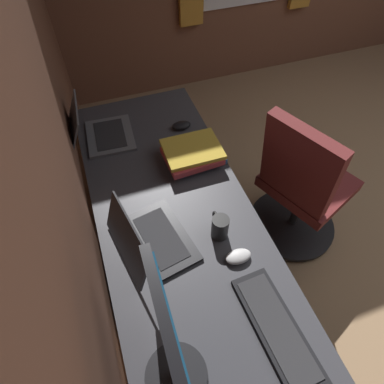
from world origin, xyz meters
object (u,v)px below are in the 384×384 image
at_px(mouse_main, 181,125).
at_px(book_stack_near, 193,155).
at_px(office_chair, 300,190).
at_px(drawer_pedestal, 185,291).
at_px(mouse_spare, 238,257).
at_px(laptop_left, 148,239).
at_px(keyboard_main, 277,328).
at_px(monitor_primary, 174,359).
at_px(laptop_leftmost, 96,131).
at_px(coffee_mug, 220,227).

relative_size(mouse_main, book_stack_near, 0.35).
xyz_separation_m(mouse_main, office_chair, (-0.43, -0.56, -0.29)).
distance_m(drawer_pedestal, mouse_main, 0.86).
bearing_deg(drawer_pedestal, mouse_main, -17.55).
xyz_separation_m(mouse_spare, office_chair, (0.39, -0.60, -0.29)).
distance_m(drawer_pedestal, book_stack_near, 0.67).
xyz_separation_m(laptop_left, keyboard_main, (-0.47, -0.33, -0.04)).
height_order(monitor_primary, book_stack_near, monitor_primary).
bearing_deg(book_stack_near, keyboard_main, -179.99).
relative_size(laptop_leftmost, coffee_mug, 3.13).
xyz_separation_m(laptop_leftmost, coffee_mug, (-0.75, -0.38, 0.00)).
bearing_deg(mouse_main, book_stack_near, 175.12).
relative_size(monitor_primary, book_stack_near, 1.78).
bearing_deg(mouse_main, drawer_pedestal, 162.45).
height_order(laptop_left, keyboard_main, laptop_left).
xyz_separation_m(drawer_pedestal, keyboard_main, (-0.38, -0.21, 0.39)).
height_order(mouse_main, office_chair, office_chair).
xyz_separation_m(keyboard_main, office_chair, (0.68, -0.58, -0.28)).
xyz_separation_m(laptop_left, office_chair, (0.21, -0.91, -0.32)).
distance_m(book_stack_near, coffee_mug, 0.43).
bearing_deg(laptop_left, monitor_primary, 175.67).
relative_size(laptop_left, keyboard_main, 0.89).
height_order(laptop_left, book_stack_near, laptop_left).
distance_m(mouse_spare, book_stack_near, 0.56).
distance_m(laptop_leftmost, keyboard_main, 1.24).
distance_m(monitor_primary, laptop_leftmost, 1.20).
bearing_deg(laptop_leftmost, laptop_left, -172.62).
relative_size(drawer_pedestal, monitor_primary, 1.33).
xyz_separation_m(monitor_primary, laptop_left, (0.49, -0.04, -0.18)).
relative_size(laptop_left, book_stack_near, 1.29).
height_order(keyboard_main, book_stack_near, book_stack_near).
bearing_deg(book_stack_near, mouse_spare, 178.67).
xyz_separation_m(keyboard_main, book_stack_near, (0.85, 0.00, 0.03)).
bearing_deg(mouse_spare, monitor_primary, 131.39).
xyz_separation_m(drawer_pedestal, book_stack_near, (0.47, -0.21, 0.43)).
height_order(laptop_leftmost, mouse_spare, laptop_leftmost).
xyz_separation_m(keyboard_main, coffee_mug, (0.42, 0.04, 0.04)).
bearing_deg(office_chair, drawer_pedestal, 110.69).
xyz_separation_m(monitor_primary, mouse_main, (1.13, -0.39, -0.22)).
bearing_deg(mouse_spare, coffee_mug, 12.21).
bearing_deg(drawer_pedestal, laptop_left, 55.15).
xyz_separation_m(drawer_pedestal, mouse_main, (0.72, -0.23, 0.40)).
bearing_deg(coffee_mug, drawer_pedestal, 103.01).
xyz_separation_m(drawer_pedestal, laptop_leftmost, (0.79, 0.21, 0.43)).
relative_size(monitor_primary, keyboard_main, 1.23).
bearing_deg(mouse_main, coffee_mug, 174.76).
relative_size(laptop_left, mouse_spare, 3.65).
distance_m(mouse_spare, coffee_mug, 0.14).
bearing_deg(coffee_mug, keyboard_main, -174.36).
relative_size(mouse_main, office_chair, 0.11).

